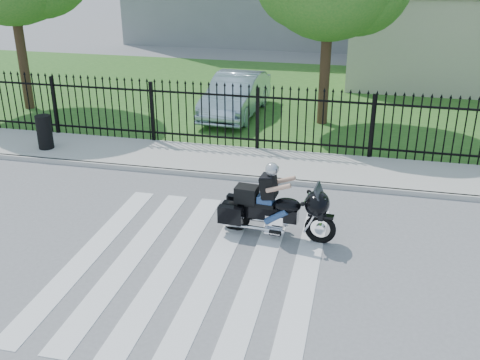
# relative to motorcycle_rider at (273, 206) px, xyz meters

# --- Properties ---
(ground) EXTENTS (120.00, 120.00, 0.00)m
(ground) POSITION_rel_motorcycle_rider_xyz_m (-1.21, -1.45, -0.64)
(ground) COLOR slate
(ground) RESTS_ON ground
(crosswalk) EXTENTS (5.00, 5.50, 0.01)m
(crosswalk) POSITION_rel_motorcycle_rider_xyz_m (-1.21, -1.45, -0.63)
(crosswalk) COLOR silver
(crosswalk) RESTS_ON ground
(sidewalk) EXTENTS (40.00, 2.00, 0.12)m
(sidewalk) POSITION_rel_motorcycle_rider_xyz_m (-1.21, 3.55, -0.58)
(sidewalk) COLOR #ADAAA3
(sidewalk) RESTS_ON ground
(curb) EXTENTS (40.00, 0.12, 0.12)m
(curb) POSITION_rel_motorcycle_rider_xyz_m (-1.21, 2.55, -0.58)
(curb) COLOR #ADAAA3
(curb) RESTS_ON ground
(grass_strip) EXTENTS (40.00, 12.00, 0.02)m
(grass_strip) POSITION_rel_motorcycle_rider_xyz_m (-1.21, 10.55, -0.63)
(grass_strip) COLOR #285A1E
(grass_strip) RESTS_ON ground
(iron_fence) EXTENTS (26.00, 0.04, 1.80)m
(iron_fence) POSITION_rel_motorcycle_rider_xyz_m (-1.21, 4.55, 0.26)
(iron_fence) COLOR black
(iron_fence) RESTS_ON ground
(building_low) EXTENTS (10.00, 6.00, 3.50)m
(building_low) POSITION_rel_motorcycle_rider_xyz_m (5.79, 14.55, 1.11)
(building_low) COLOR beige
(building_low) RESTS_ON ground
(motorcycle_rider) EXTENTS (2.36, 0.86, 1.56)m
(motorcycle_rider) POSITION_rel_motorcycle_rider_xyz_m (0.00, 0.00, 0.00)
(motorcycle_rider) COLOR black
(motorcycle_rider) RESTS_ON ground
(parked_car) EXTENTS (1.64, 4.16, 1.35)m
(parked_car) POSITION_rel_motorcycle_rider_xyz_m (-2.58, 7.81, 0.06)
(parked_car) COLOR #9FB7C8
(parked_car) RESTS_ON grass_strip
(litter_bin) EXTENTS (0.48, 0.48, 0.92)m
(litter_bin) POSITION_rel_motorcycle_rider_xyz_m (-6.84, 3.26, -0.06)
(litter_bin) COLOR black
(litter_bin) RESTS_ON sidewalk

